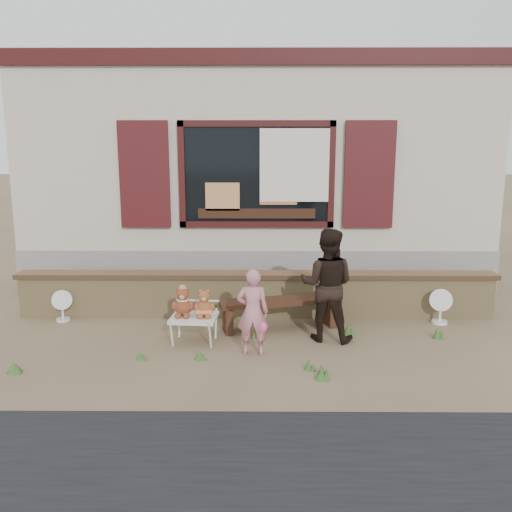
{
  "coord_description": "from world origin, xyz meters",
  "views": [
    {
      "loc": [
        0.06,
        -6.8,
        2.53
      ],
      "look_at": [
        0.0,
        0.6,
        1.0
      ],
      "focal_mm": 38.0,
      "sensor_mm": 36.0,
      "label": 1
    }
  ],
  "objects_px": {
    "bench": "(280,307)",
    "teddy_bear_right": "(204,303)",
    "teddy_bear_left": "(183,301)",
    "child": "(253,312)",
    "folding_chair": "(194,318)",
    "adult": "(327,285)"
  },
  "relations": [
    {
      "from": "folding_chair",
      "to": "adult",
      "type": "xyz_separation_m",
      "value": [
        1.72,
        0.13,
        0.42
      ]
    },
    {
      "from": "bench",
      "to": "child",
      "type": "distance_m",
      "value": 1.02
    },
    {
      "from": "teddy_bear_left",
      "to": "folding_chair",
      "type": "bearing_deg",
      "value": -0.0
    },
    {
      "from": "folding_chair",
      "to": "child",
      "type": "bearing_deg",
      "value": -22.62
    },
    {
      "from": "teddy_bear_right",
      "to": "adult",
      "type": "relative_size",
      "value": 0.25
    },
    {
      "from": "teddy_bear_left",
      "to": "bench",
      "type": "bearing_deg",
      "value": 27.02
    },
    {
      "from": "adult",
      "to": "bench",
      "type": "bearing_deg",
      "value": -19.21
    },
    {
      "from": "folding_chair",
      "to": "teddy_bear_left",
      "type": "xyz_separation_m",
      "value": [
        -0.14,
        0.01,
        0.23
      ]
    },
    {
      "from": "teddy_bear_left",
      "to": "child",
      "type": "height_order",
      "value": "child"
    },
    {
      "from": "adult",
      "to": "teddy_bear_right",
      "type": "bearing_deg",
      "value": 20.24
    },
    {
      "from": "folding_chair",
      "to": "adult",
      "type": "bearing_deg",
      "value": 9.04
    },
    {
      "from": "folding_chair",
      "to": "teddy_bear_right",
      "type": "xyz_separation_m",
      "value": [
        0.14,
        -0.01,
        0.22
      ]
    },
    {
      "from": "folding_chair",
      "to": "adult",
      "type": "distance_m",
      "value": 1.78
    },
    {
      "from": "teddy_bear_left",
      "to": "child",
      "type": "distance_m",
      "value": 0.99
    },
    {
      "from": "bench",
      "to": "adult",
      "type": "relative_size",
      "value": 1.16
    },
    {
      "from": "adult",
      "to": "folding_chair",
      "type": "bearing_deg",
      "value": 19.45
    },
    {
      "from": "bench",
      "to": "teddy_bear_right",
      "type": "height_order",
      "value": "teddy_bear_right"
    },
    {
      "from": "teddy_bear_right",
      "to": "child",
      "type": "height_order",
      "value": "child"
    },
    {
      "from": "teddy_bear_right",
      "to": "bench",
      "type": "bearing_deg",
      "value": 33.47
    },
    {
      "from": "folding_chair",
      "to": "teddy_bear_right",
      "type": "bearing_deg",
      "value": -0.0
    },
    {
      "from": "folding_chair",
      "to": "child",
      "type": "relative_size",
      "value": 0.58
    },
    {
      "from": "bench",
      "to": "teddy_bear_right",
      "type": "distance_m",
      "value": 1.15
    }
  ]
}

